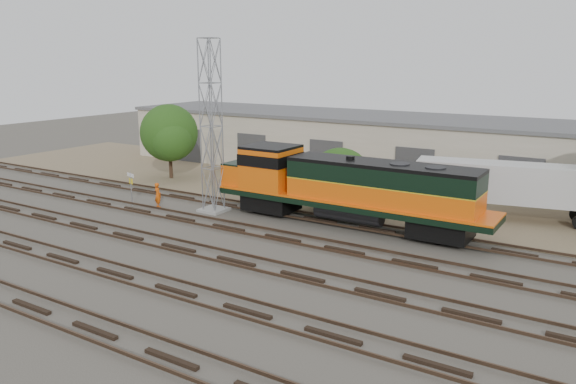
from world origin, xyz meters
The scene contains 11 objects.
ground centered at (0.00, 0.00, 0.00)m, with size 140.00×140.00×0.00m, color #47423A.
dirt_strip centered at (0.00, 15.00, 0.01)m, with size 80.00×16.00×0.02m, color #726047.
tracks centered at (0.00, -3.00, 0.08)m, with size 80.00×20.40×0.28m.
warehouse centered at (0.04, 22.98, 2.65)m, with size 58.40×10.40×5.30m.
locomotive centered at (1.75, 6.00, 2.50)m, with size 18.22×3.20×4.38m.
signal_tower centered at (-7.41, 4.25, 5.65)m, with size 1.71×1.71×11.61m.
sign_post centered at (-13.31, 2.27, 1.70)m, with size 0.96×0.35×2.42m.
worker centered at (-11.48, 3.02, 0.88)m, with size 0.65×0.42×1.77m, color #DE520C.
semi_trailer centered at (10.56, 13.11, 2.32)m, with size 12.23×4.60×3.69m.
tree_west centered at (-17.49, 10.74, 3.89)m, with size 5.23×4.98×6.51m.
tree_mid centered at (-0.11, 9.31, 1.91)m, with size 4.82×4.59×4.59m.
Camera 1 is at (16.83, -24.84, 10.27)m, focal length 35.00 mm.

